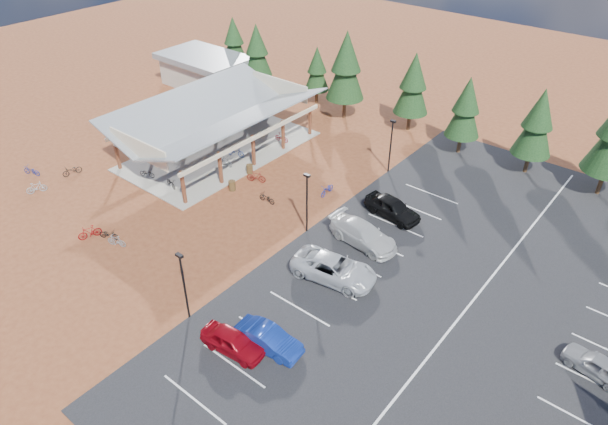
{
  "coord_description": "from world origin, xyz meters",
  "views": [
    {
      "loc": [
        26.41,
        -24.66,
        25.15
      ],
      "look_at": [
        4.69,
        2.04,
        1.61
      ],
      "focal_mm": 32.0,
      "sensor_mm": 36.0,
      "label": 1
    }
  ],
  "objects_px": {
    "bike_2": "(222,130)",
    "lamp_post_2": "(391,143)",
    "bike_11": "(90,232)",
    "trash_bin_1": "(250,169)",
    "car_1": "(268,339)",
    "lamp_post_1": "(307,199)",
    "car_3": "(363,234)",
    "bike_7": "(282,137)",
    "bike_3": "(243,114)",
    "bike_pavilion": "(217,115)",
    "bike_12": "(109,234)",
    "bike_5": "(226,161)",
    "car_2": "(334,269)",
    "bike_16": "(267,198)",
    "car_4": "(392,208)",
    "car_8": "(598,365)",
    "bike_0": "(147,173)",
    "bike_14": "(327,189)",
    "trash_bin_0": "(232,186)",
    "bike_8": "(72,170)",
    "bike_9": "(36,188)",
    "bike_6": "(235,151)",
    "bike_10": "(31,171)",
    "outbuilding": "(205,70)",
    "lamp_post_0": "(184,282)",
    "bike_13": "(116,241)",
    "bike_4": "(171,183)",
    "bike_1": "(178,149)",
    "car_0": "(233,342)"
  },
  "relations": [
    {
      "from": "bike_2",
      "to": "lamp_post_2",
      "type": "bearing_deg",
      "value": -78.81
    },
    {
      "from": "lamp_post_2",
      "to": "bike_11",
      "type": "distance_m",
      "value": 26.37
    },
    {
      "from": "trash_bin_1",
      "to": "car_1",
      "type": "distance_m",
      "value": 20.98
    },
    {
      "from": "lamp_post_1",
      "to": "car_3",
      "type": "distance_m",
      "value": 5.0
    },
    {
      "from": "bike_2",
      "to": "bike_7",
      "type": "distance_m",
      "value": 6.54
    },
    {
      "from": "bike_3",
      "to": "car_3",
      "type": "xyz_separation_m",
      "value": [
        22.74,
        -10.3,
        0.21
      ]
    },
    {
      "from": "bike_pavilion",
      "to": "lamp_post_2",
      "type": "relative_size",
      "value": 3.77
    },
    {
      "from": "bike_7",
      "to": "bike_12",
      "type": "xyz_separation_m",
      "value": [
        0.38,
        -20.52,
        -0.15
      ]
    },
    {
      "from": "bike_pavilion",
      "to": "bike_2",
      "type": "height_order",
      "value": "bike_pavilion"
    },
    {
      "from": "bike_5",
      "to": "car_2",
      "type": "xyz_separation_m",
      "value": [
        17.19,
        -6.26,
        0.28
      ]
    },
    {
      "from": "bike_3",
      "to": "lamp_post_2",
      "type": "bearing_deg",
      "value": -103.42
    },
    {
      "from": "bike_16",
      "to": "car_4",
      "type": "height_order",
      "value": "car_4"
    },
    {
      "from": "car_8",
      "to": "bike_3",
      "type": "bearing_deg",
      "value": -95.71
    },
    {
      "from": "bike_0",
      "to": "bike_14",
      "type": "bearing_deg",
      "value": -80.5
    },
    {
      "from": "trash_bin_0",
      "to": "trash_bin_1",
      "type": "height_order",
      "value": "same"
    },
    {
      "from": "bike_8",
      "to": "bike_9",
      "type": "relative_size",
      "value": 1.04
    },
    {
      "from": "bike_pavilion",
      "to": "bike_6",
      "type": "bearing_deg",
      "value": 3.03
    },
    {
      "from": "bike_pavilion",
      "to": "bike_16",
      "type": "xyz_separation_m",
      "value": [
        9.81,
        -3.94,
        -3.39
      ]
    },
    {
      "from": "bike_10",
      "to": "car_4",
      "type": "distance_m",
      "value": 32.69
    },
    {
      "from": "outbuilding",
      "to": "car_8",
      "type": "relative_size",
      "value": 2.83
    },
    {
      "from": "bike_8",
      "to": "lamp_post_0",
      "type": "bearing_deg",
      "value": -3.81
    },
    {
      "from": "bike_pavilion",
      "to": "bike_9",
      "type": "xyz_separation_m",
      "value": [
        -6.7,
        -15.39,
        -3.31
      ]
    },
    {
      "from": "bike_12",
      "to": "car_2",
      "type": "relative_size",
      "value": 0.28
    },
    {
      "from": "bike_pavilion",
      "to": "bike_13",
      "type": "xyz_separation_m",
      "value": [
        5.09,
        -15.49,
        -3.35
      ]
    },
    {
      "from": "car_3",
      "to": "car_4",
      "type": "bearing_deg",
      "value": 8.93
    },
    {
      "from": "car_3",
      "to": "lamp_post_2",
      "type": "bearing_deg",
      "value": 28.76
    },
    {
      "from": "bike_4",
      "to": "bike_3",
      "type": "bearing_deg",
      "value": 33.87
    },
    {
      "from": "bike_3",
      "to": "car_4",
      "type": "height_order",
      "value": "car_4"
    },
    {
      "from": "bike_pavilion",
      "to": "bike_16",
      "type": "height_order",
      "value": "bike_pavilion"
    },
    {
      "from": "bike_10",
      "to": "bike_1",
      "type": "bearing_deg",
      "value": 126.52
    },
    {
      "from": "lamp_post_2",
      "to": "car_2",
      "type": "relative_size",
      "value": 0.86
    },
    {
      "from": "bike_4",
      "to": "car_8",
      "type": "height_order",
      "value": "car_8"
    },
    {
      "from": "bike_13",
      "to": "bike_5",
      "type": "bearing_deg",
      "value": 169.72
    },
    {
      "from": "lamp_post_2",
      "to": "bike_11",
      "type": "xyz_separation_m",
      "value": [
        -12.35,
        -23.17,
        -2.43
      ]
    },
    {
      "from": "bike_4",
      "to": "bike_9",
      "type": "bearing_deg",
      "value": 147.14
    },
    {
      "from": "bike_2",
      "to": "car_1",
      "type": "xyz_separation_m",
      "value": [
        23.19,
        -18.35,
        0.2
      ]
    },
    {
      "from": "bike_6",
      "to": "car_4",
      "type": "bearing_deg",
      "value": -100.35
    },
    {
      "from": "lamp_post_0",
      "to": "bike_1",
      "type": "height_order",
      "value": "lamp_post_0"
    },
    {
      "from": "car_2",
      "to": "bike_pavilion",
      "type": "bearing_deg",
      "value": 58.16
    },
    {
      "from": "bike_5",
      "to": "car_8",
      "type": "height_order",
      "value": "car_8"
    },
    {
      "from": "bike_14",
      "to": "car_8",
      "type": "distance_m",
      "value": 24.13
    },
    {
      "from": "lamp_post_0",
      "to": "bike_9",
      "type": "distance_m",
      "value": 21.9
    },
    {
      "from": "trash_bin_0",
      "to": "bike_0",
      "type": "height_order",
      "value": "trash_bin_0"
    },
    {
      "from": "bike_10",
      "to": "bike_12",
      "type": "bearing_deg",
      "value": 65.35
    },
    {
      "from": "car_0",
      "to": "car_2",
      "type": "bearing_deg",
      "value": -11.7
    },
    {
      "from": "lamp_post_2",
      "to": "car_8",
      "type": "height_order",
      "value": "lamp_post_2"
    },
    {
      "from": "outbuilding",
      "to": "bike_2",
      "type": "height_order",
      "value": "outbuilding"
    },
    {
      "from": "bike_13",
      "to": "car_3",
      "type": "distance_m",
      "value": 18.55
    },
    {
      "from": "bike_10",
      "to": "car_8",
      "type": "relative_size",
      "value": 0.44
    },
    {
      "from": "trash_bin_1",
      "to": "bike_12",
      "type": "relative_size",
      "value": 0.54
    }
  ]
}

